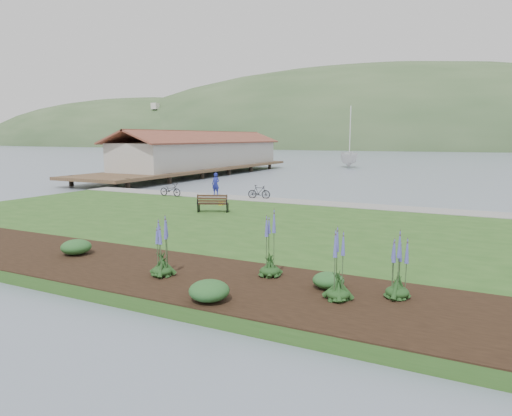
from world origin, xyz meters
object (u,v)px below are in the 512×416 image
(park_bench, at_px, (213,203))
(sailboat, at_px, (349,168))
(person, at_px, (216,182))
(bicycle_a, at_px, (170,190))

(park_bench, relative_size, sailboat, 0.06)
(park_bench, height_order, person, person)
(park_bench, height_order, sailboat, sailboat)
(sailboat, bearing_deg, park_bench, -103.55)
(bicycle_a, height_order, sailboat, sailboat)
(person, bearing_deg, park_bench, -59.06)
(bicycle_a, bearing_deg, person, -52.65)
(park_bench, xyz_separation_m, bicycle_a, (-6.50, 4.69, -0.06))
(park_bench, xyz_separation_m, sailboat, (-4.93, 47.60, -0.93))
(park_bench, bearing_deg, person, 97.29)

